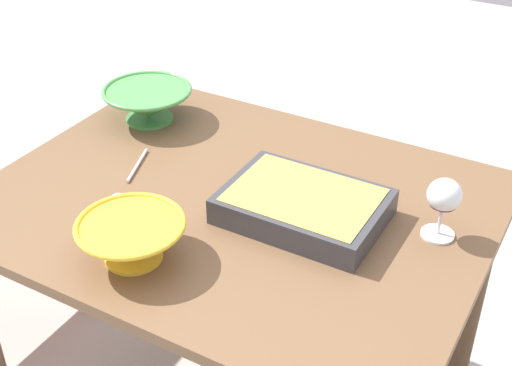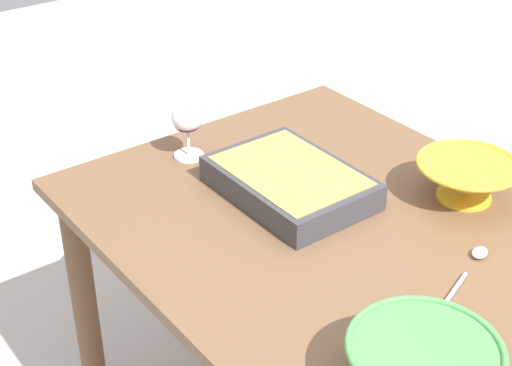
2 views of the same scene
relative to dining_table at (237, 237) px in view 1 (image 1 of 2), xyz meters
name	(u,v)px [view 1 (image 1 of 2)]	position (x,y,z in m)	size (l,w,h in m)	color
dining_table	(237,237)	(0.00, 0.00, 0.00)	(1.18, 0.91, 0.74)	brown
wine_glass	(444,199)	(0.46, 0.10, 0.21)	(0.08, 0.08, 0.14)	white
casserole_dish	(303,205)	(0.17, 0.01, 0.15)	(0.36, 0.25, 0.06)	#38383D
mixing_bowl	(132,238)	(-0.07, -0.30, 0.17)	(0.23, 0.23, 0.09)	yellow
small_bowl	(148,103)	(-0.42, 0.22, 0.17)	(0.25, 0.25, 0.10)	#4C994C
serving_spoon	(124,186)	(-0.26, -0.10, 0.12)	(0.11, 0.25, 0.01)	silver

